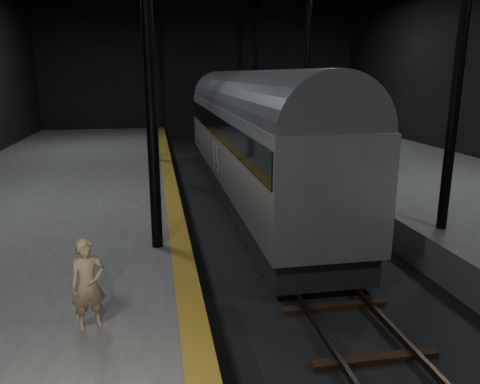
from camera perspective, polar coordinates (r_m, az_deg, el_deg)
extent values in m
plane|color=black|center=(16.17, 3.59, -4.07)|extent=(44.00, 44.00, 0.00)
cube|color=#4B4B49|center=(16.01, -23.47, -3.57)|extent=(9.00, 43.80, 1.00)
cube|color=#4B4B49|center=(19.21, 25.89, -0.98)|extent=(9.00, 43.80, 1.00)
cube|color=#9B6E1C|center=(15.44, -8.14, -1.18)|extent=(0.50, 43.80, 0.01)
cube|color=#3F3328|center=(15.96, 1.09, -3.64)|extent=(0.08, 43.00, 0.14)
cube|color=#3F3328|center=(16.30, 6.06, -3.34)|extent=(0.08, 43.00, 0.14)
cube|color=black|center=(16.15, 3.59, -3.87)|extent=(2.40, 42.00, 0.12)
cylinder|color=black|center=(10.92, -11.19, 18.85)|extent=(0.26, 0.26, 10.00)
cylinder|color=black|center=(13.28, 25.50, 16.93)|extent=(0.26, 0.26, 10.00)
cylinder|color=black|center=(22.90, -10.94, 16.33)|extent=(0.26, 0.26, 10.00)
cylinder|color=black|center=(24.12, 8.21, 16.32)|extent=(0.26, 0.26, 10.00)
cylinder|color=black|center=(34.89, -10.86, 15.54)|extent=(0.26, 0.26, 10.00)
cylinder|color=black|center=(35.70, 1.90, 15.74)|extent=(0.26, 0.26, 10.00)
cube|color=#A0A2A8|center=(19.12, 1.05, 6.27)|extent=(2.75, 18.97, 2.85)
cube|color=black|center=(19.45, 1.02, 1.06)|extent=(2.51, 18.59, 0.81)
cube|color=black|center=(19.04, 1.06, 8.25)|extent=(2.81, 18.69, 0.85)
cylinder|color=slate|center=(18.97, 1.07, 10.53)|extent=(2.70, 18.78, 2.70)
cube|color=black|center=(13.38, 6.68, -6.83)|extent=(1.71, 2.09, 0.33)
cube|color=black|center=(25.92, -1.88, 3.60)|extent=(1.71, 2.09, 0.33)
cube|color=silver|center=(18.05, -2.75, 3.95)|extent=(0.04, 0.71, 1.00)
cube|color=silver|center=(19.17, -3.21, 4.55)|extent=(0.04, 0.71, 1.00)
cylinder|color=#A61614|center=(18.26, -2.87, 3.31)|extent=(0.03, 0.25, 0.25)
cylinder|color=#A61614|center=(19.37, -3.32, 3.94)|extent=(0.03, 0.25, 0.25)
imported|color=#9B7C5F|center=(8.10, -18.03, -10.66)|extent=(0.64, 0.52, 1.53)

